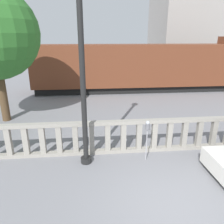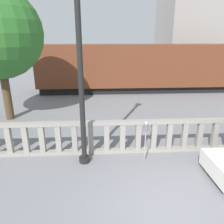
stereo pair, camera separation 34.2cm
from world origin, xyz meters
name	(u,v)px [view 2 (the right image)]	position (x,y,z in m)	size (l,w,h in m)	color
ground_plane	(169,209)	(0.00, 0.00, 0.00)	(160.00, 160.00, 0.00)	slate
balustrade	(146,136)	(0.00, 3.14, 0.68)	(15.32, 0.24, 1.35)	gray
lamppost	(80,55)	(-2.39, 2.51, 3.85)	(0.42, 0.42, 6.97)	black
parking_meter	(146,130)	(-0.17, 2.47, 1.25)	(0.16, 0.16, 1.57)	#99999E
train_near	(155,67)	(2.85, 13.55, 1.99)	(18.72, 3.00, 4.39)	black
building_block	(199,15)	(10.22, 22.95, 6.80)	(8.60, 7.83, 13.60)	gray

